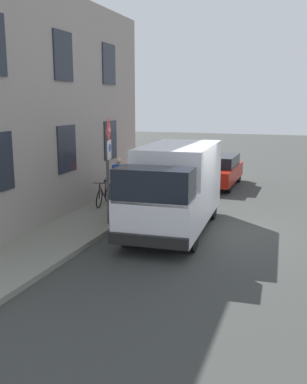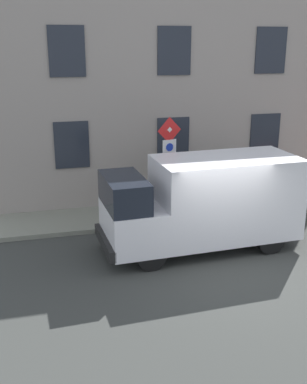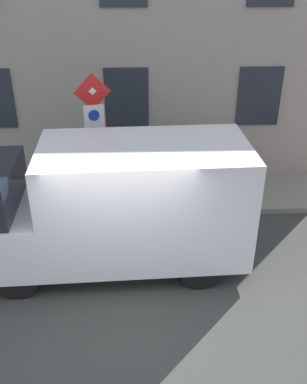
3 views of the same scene
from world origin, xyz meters
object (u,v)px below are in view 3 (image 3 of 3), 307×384
(delivery_van, at_px, (113,204))
(litter_bin, at_px, (133,188))
(bicycle_red, at_px, (224,169))
(pedestrian, at_px, (191,159))
(sign_post_stacked, at_px, (95,125))
(bicycle_black, at_px, (187,169))

(delivery_van, height_order, litter_bin, delivery_van)
(bicycle_red, distance_m, litter_bin, 2.63)
(litter_bin, bearing_deg, bicycle_red, -65.17)
(pedestrian, bearing_deg, delivery_van, -137.48)
(delivery_van, distance_m, litter_bin, 2.20)
(sign_post_stacked, xyz_separation_m, litter_bin, (0.14, -0.78, -1.63))
(sign_post_stacked, bearing_deg, bicycle_red, -68.64)
(bicycle_red, xyz_separation_m, bicycle_black, (0.00, 0.96, 0.00))
(delivery_van, bearing_deg, sign_post_stacked, -79.32)
(bicycle_red, height_order, litter_bin, litter_bin)
(bicycle_black, xyz_separation_m, litter_bin, (-1.10, 1.42, 0.08))
(bicycle_black, distance_m, pedestrian, 0.80)
(bicycle_black, height_order, pedestrian, pedestrian)
(bicycle_red, bearing_deg, litter_bin, 16.56)
(pedestrian, height_order, litter_bin, pedestrian)
(sign_post_stacked, distance_m, bicycle_red, 3.80)
(sign_post_stacked, relative_size, delivery_van, 0.57)
(bicycle_black, bearing_deg, sign_post_stacked, 21.41)
(bicycle_red, distance_m, bicycle_black, 0.96)
(bicycle_red, xyz_separation_m, pedestrian, (-0.57, 0.94, 0.56))
(pedestrian, bearing_deg, bicycle_red, 18.41)
(delivery_van, distance_m, bicycle_red, 4.24)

